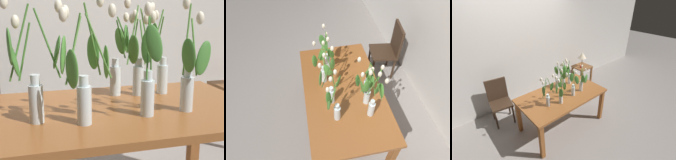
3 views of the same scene
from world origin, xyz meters
The scene contains 8 objects.
dining_table centered at (0.00, 0.00, 0.65)m, with size 1.60×0.90×0.74m.
tulip_vase_0 centered at (-0.18, -0.19, 0.96)m, with size 0.27×0.26×0.59m.
tulip_vase_1 centered at (0.36, -0.16, 0.92)m, with size 0.17×0.15×0.58m.
tulip_vase_2 centered at (0.12, 0.26, 0.92)m, with size 0.17×0.21×0.52m.
tulip_vase_3 centered at (0.37, 0.22, 0.93)m, with size 0.15×0.22×0.55m.
tulip_vase_4 centered at (-0.40, -0.12, 0.95)m, with size 0.27×0.17×0.58m.
tulip_vase_5 centered at (0.14, -0.16, 0.93)m, with size 0.13×0.25×0.55m.
tulip_vase_6 centered at (0.22, 0.20, 0.97)m, with size 0.24×0.25×0.58m.
Camera 1 is at (-0.41, -1.54, 1.26)m, focal length 49.85 mm.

